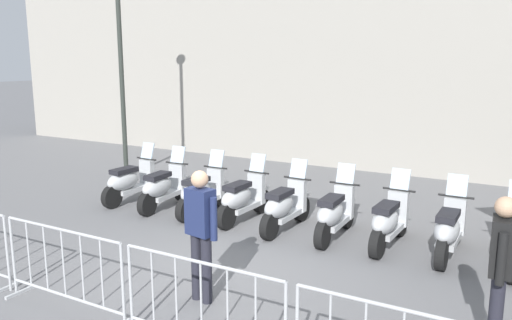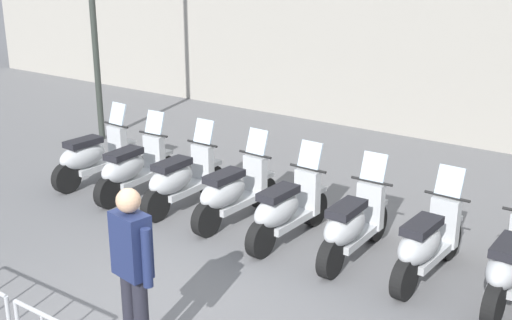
# 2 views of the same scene
# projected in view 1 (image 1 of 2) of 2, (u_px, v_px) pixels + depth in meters

# --- Properties ---
(ground_plane) EXTENTS (120.00, 120.00, 0.00)m
(ground_plane) POSITION_uv_depth(u_px,v_px,m) (209.00, 279.00, 7.40)
(ground_plane) COLOR slate
(motorcycle_0) EXTENTS (0.56, 1.72, 1.24)m
(motorcycle_0) POSITION_uv_depth(u_px,v_px,m) (130.00, 182.00, 11.24)
(motorcycle_0) COLOR black
(motorcycle_0) RESTS_ON ground
(motorcycle_1) EXTENTS (0.63, 1.72, 1.24)m
(motorcycle_1) POSITION_uv_depth(u_px,v_px,m) (163.00, 188.00, 10.74)
(motorcycle_1) COLOR black
(motorcycle_1) RESTS_ON ground
(motorcycle_2) EXTENTS (0.58, 1.73, 1.24)m
(motorcycle_2) POSITION_uv_depth(u_px,v_px,m) (201.00, 193.00, 10.33)
(motorcycle_2) COLOR black
(motorcycle_2) RESTS_ON ground
(motorcycle_3) EXTENTS (0.56, 1.73, 1.24)m
(motorcycle_3) POSITION_uv_depth(u_px,v_px,m) (242.00, 199.00, 9.90)
(motorcycle_3) COLOR black
(motorcycle_3) RESTS_ON ground
(motorcycle_4) EXTENTS (0.56, 1.73, 1.24)m
(motorcycle_4) POSITION_uv_depth(u_px,v_px,m) (284.00, 207.00, 9.37)
(motorcycle_4) COLOR black
(motorcycle_4) RESTS_ON ground
(motorcycle_5) EXTENTS (0.60, 1.72, 1.24)m
(motorcycle_5) POSITION_uv_depth(u_px,v_px,m) (334.00, 214.00, 8.95)
(motorcycle_5) COLOR black
(motorcycle_5) RESTS_ON ground
(motorcycle_6) EXTENTS (0.56, 1.73, 1.24)m
(motorcycle_6) POSITION_uv_depth(u_px,v_px,m) (389.00, 222.00, 8.54)
(motorcycle_6) COLOR black
(motorcycle_6) RESTS_ON ground
(motorcycle_7) EXTENTS (0.58, 1.73, 1.24)m
(motorcycle_7) POSITION_uv_depth(u_px,v_px,m) (449.00, 230.00, 8.10)
(motorcycle_7) COLOR black
(motorcycle_7) RESTS_ON ground
(barrier_segment_2) EXTENTS (1.98, 0.61, 1.07)m
(barrier_segment_2) POSITION_uv_depth(u_px,v_px,m) (64.00, 270.00, 6.42)
(barrier_segment_2) COLOR #B2B5B7
(barrier_segment_2) RESTS_ON ground
(barrier_segment_3) EXTENTS (1.98, 0.61, 1.07)m
(barrier_segment_3) POSITION_uv_depth(u_px,v_px,m) (201.00, 310.00, 5.42)
(barrier_segment_3) COLOR #B2B5B7
(barrier_segment_3) RESTS_ON ground
(street_lamp) EXTENTS (0.36, 0.36, 5.83)m
(street_lamp) POSITION_uv_depth(u_px,v_px,m) (120.00, 41.00, 13.11)
(street_lamp) COLOR #2D332D
(street_lamp) RESTS_ON ground
(officer_near_row_end) EXTENTS (0.28, 0.54, 1.73)m
(officer_near_row_end) POSITION_uv_depth(u_px,v_px,m) (500.00, 266.00, 5.38)
(officer_near_row_end) COLOR #23232D
(officer_near_row_end) RESTS_ON ground
(officer_by_barriers) EXTENTS (0.55, 0.24, 1.73)m
(officer_by_barriers) POSITION_uv_depth(u_px,v_px,m) (201.00, 228.00, 6.58)
(officer_by_barriers) COLOR #23232D
(officer_by_barriers) RESTS_ON ground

